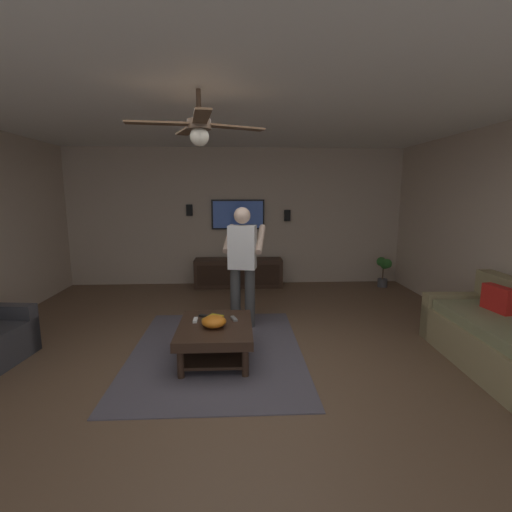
{
  "coord_description": "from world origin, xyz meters",
  "views": [
    {
      "loc": [
        -3.54,
        -0.02,
        1.83
      ],
      "look_at": [
        0.92,
        -0.24,
        1.05
      ],
      "focal_mm": 25.77,
      "sensor_mm": 36.0,
      "label": 1
    }
  ],
  "objects_px": {
    "coffee_table": "(215,334)",
    "remote_grey": "(234,319)",
    "tv": "(238,214)",
    "wall_speaker_right": "(189,210)",
    "person_standing": "(243,260)",
    "ceiling_fan": "(198,128)",
    "remote_black": "(205,316)",
    "vase_round": "(235,253)",
    "couch": "(507,340)",
    "bowl": "(214,322)",
    "book": "(213,319)",
    "remote_white": "(195,320)",
    "media_console": "(238,273)",
    "potted_plant_short": "(384,268)",
    "wall_speaker_left": "(287,215)"
  },
  "relations": [
    {
      "from": "media_console",
      "to": "wall_speaker_right",
      "type": "height_order",
      "value": "wall_speaker_right"
    },
    {
      "from": "person_standing",
      "to": "remote_black",
      "type": "bearing_deg",
      "value": 160.51
    },
    {
      "from": "bowl",
      "to": "wall_speaker_right",
      "type": "xyz_separation_m",
      "value": [
        3.52,
        0.68,
        1.03
      ]
    },
    {
      "from": "person_standing",
      "to": "bowl",
      "type": "bearing_deg",
      "value": 174.41
    },
    {
      "from": "tv",
      "to": "wall_speaker_left",
      "type": "distance_m",
      "value": 0.98
    },
    {
      "from": "remote_white",
      "to": "remote_black",
      "type": "distance_m",
      "value": 0.16
    },
    {
      "from": "coffee_table",
      "to": "remote_grey",
      "type": "relative_size",
      "value": 6.67
    },
    {
      "from": "remote_white",
      "to": "vase_round",
      "type": "distance_m",
      "value": 3.16
    },
    {
      "from": "remote_grey",
      "to": "potted_plant_short",
      "type": "bearing_deg",
      "value": -62.82
    },
    {
      "from": "couch",
      "to": "coffee_table",
      "type": "distance_m",
      "value": 3.06
    },
    {
      "from": "remote_white",
      "to": "ceiling_fan",
      "type": "xyz_separation_m",
      "value": [
        -0.74,
        -0.16,
        1.95
      ]
    },
    {
      "from": "coffee_table",
      "to": "media_console",
      "type": "height_order",
      "value": "media_console"
    },
    {
      "from": "person_standing",
      "to": "remote_white",
      "type": "xyz_separation_m",
      "value": [
        -0.88,
        0.55,
        -0.52
      ]
    },
    {
      "from": "ceiling_fan",
      "to": "potted_plant_short",
      "type": "bearing_deg",
      "value": -41.07
    },
    {
      "from": "couch",
      "to": "remote_grey",
      "type": "relative_size",
      "value": 12.88
    },
    {
      "from": "remote_black",
      "to": "ceiling_fan",
      "type": "distance_m",
      "value": 2.13
    },
    {
      "from": "tv",
      "to": "potted_plant_short",
      "type": "relative_size",
      "value": 1.77
    },
    {
      "from": "media_console",
      "to": "remote_black",
      "type": "xyz_separation_m",
      "value": [
        -2.94,
        0.39,
        0.14
      ]
    },
    {
      "from": "remote_white",
      "to": "media_console",
      "type": "bearing_deg",
      "value": -9.67
    },
    {
      "from": "wall_speaker_right",
      "to": "tv",
      "type": "bearing_deg",
      "value": -90.79
    },
    {
      "from": "bowl",
      "to": "remote_black",
      "type": "bearing_deg",
      "value": 20.57
    },
    {
      "from": "potted_plant_short",
      "to": "wall_speaker_right",
      "type": "height_order",
      "value": "wall_speaker_right"
    },
    {
      "from": "wall_speaker_left",
      "to": "tv",
      "type": "bearing_deg",
      "value": 90.76
    },
    {
      "from": "coffee_table",
      "to": "potted_plant_short",
      "type": "bearing_deg",
      "value": -45.73
    },
    {
      "from": "remote_black",
      "to": "vase_round",
      "type": "bearing_deg",
      "value": 107.32
    },
    {
      "from": "coffee_table",
      "to": "media_console",
      "type": "xyz_separation_m",
      "value": [
        3.2,
        -0.26,
        -0.02
      ]
    },
    {
      "from": "tv",
      "to": "remote_black",
      "type": "xyz_separation_m",
      "value": [
        -3.18,
        0.39,
        -0.99
      ]
    },
    {
      "from": "bowl",
      "to": "remote_black",
      "type": "height_order",
      "value": "bowl"
    },
    {
      "from": "couch",
      "to": "wall_speaker_left",
      "type": "relative_size",
      "value": 8.78
    },
    {
      "from": "person_standing",
      "to": "ceiling_fan",
      "type": "xyz_separation_m",
      "value": [
        -1.62,
        0.39,
        1.43
      ]
    },
    {
      "from": "couch",
      "to": "potted_plant_short",
      "type": "xyz_separation_m",
      "value": [
        3.4,
        -0.06,
        0.05
      ]
    },
    {
      "from": "bowl",
      "to": "ceiling_fan",
      "type": "distance_m",
      "value": 1.98
    },
    {
      "from": "tv",
      "to": "remote_grey",
      "type": "distance_m",
      "value": 3.44
    },
    {
      "from": "bowl",
      "to": "ceiling_fan",
      "type": "relative_size",
      "value": 0.23
    },
    {
      "from": "book",
      "to": "ceiling_fan",
      "type": "bearing_deg",
      "value": 26.2
    },
    {
      "from": "couch",
      "to": "wall_speaker_left",
      "type": "xyz_separation_m",
      "value": [
        3.84,
        1.79,
        1.06
      ]
    },
    {
      "from": "vase_round",
      "to": "wall_speaker_right",
      "type": "distance_m",
      "value": 1.24
    },
    {
      "from": "wall_speaker_left",
      "to": "potted_plant_short",
      "type": "bearing_deg",
      "value": -103.51
    },
    {
      "from": "bowl",
      "to": "remote_white",
      "type": "relative_size",
      "value": 1.77
    },
    {
      "from": "bowl",
      "to": "remote_black",
      "type": "xyz_separation_m",
      "value": [
        0.32,
        0.12,
        -0.05
      ]
    },
    {
      "from": "coffee_table",
      "to": "wall_speaker_right",
      "type": "distance_m",
      "value": 3.72
    },
    {
      "from": "potted_plant_short",
      "to": "ceiling_fan",
      "type": "relative_size",
      "value": 0.5
    },
    {
      "from": "remote_black",
      "to": "coffee_table",
      "type": "bearing_deg",
      "value": -39.69
    },
    {
      "from": "remote_white",
      "to": "wall_speaker_right",
      "type": "distance_m",
      "value": 3.53
    },
    {
      "from": "tv",
      "to": "ceiling_fan",
      "type": "relative_size",
      "value": 0.88
    },
    {
      "from": "remote_grey",
      "to": "wall_speaker_right",
      "type": "xyz_separation_m",
      "value": [
        3.3,
        0.89,
        1.08
      ]
    },
    {
      "from": "bowl",
      "to": "book",
      "type": "relative_size",
      "value": 1.21
    },
    {
      "from": "tv",
      "to": "wall_speaker_right",
      "type": "height_order",
      "value": "tv"
    },
    {
      "from": "coffee_table",
      "to": "wall_speaker_right",
      "type": "xyz_separation_m",
      "value": [
        3.45,
        0.69,
        1.19
      ]
    },
    {
      "from": "media_console",
      "to": "remote_grey",
      "type": "distance_m",
      "value": 3.05
    }
  ]
}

